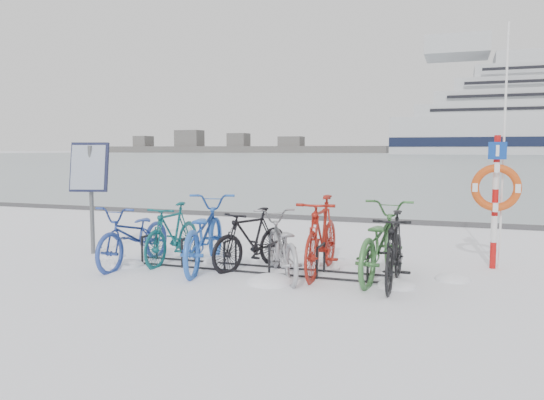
# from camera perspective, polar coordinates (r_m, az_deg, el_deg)

# --- Properties ---
(ground) EXTENTS (900.00, 900.00, 0.00)m
(ground) POSITION_cam_1_polar(r_m,az_deg,el_deg) (8.18, -2.18, -7.51)
(ground) COLOR white
(ground) RESTS_ON ground
(ice_sheet) EXTENTS (400.00, 298.00, 0.02)m
(ice_sheet) POSITION_cam_1_polar(r_m,az_deg,el_deg) (162.45, 18.33, 4.55)
(ice_sheet) COLOR #9DABB2
(ice_sheet) RESTS_ON ground
(quay_edge) EXTENTS (400.00, 0.25, 0.10)m
(quay_edge) POSITION_cam_1_polar(r_m,az_deg,el_deg) (13.75, 6.86, -2.03)
(quay_edge) COLOR #3F3F42
(quay_edge) RESTS_ON ground
(bike_rack) EXTENTS (4.00, 0.48, 0.46)m
(bike_rack) POSITION_cam_1_polar(r_m,az_deg,el_deg) (8.14, -2.19, -6.27)
(bike_rack) COLOR black
(bike_rack) RESTS_ON ground
(info_board) EXTENTS (0.70, 0.42, 1.96)m
(info_board) POSITION_cam_1_polar(r_m,az_deg,el_deg) (9.75, -19.02, 2.67)
(info_board) COLOR #595B5E
(info_board) RESTS_ON ground
(lifebuoy_station) EXTENTS (0.72, 0.22, 3.73)m
(lifebuoy_station) POSITION_cam_1_polar(r_m,az_deg,el_deg) (8.72, 22.98, 1.20)
(lifebuoy_station) COLOR #B60F0E
(lifebuoy_station) RESTS_ON ground
(shoreline) EXTENTS (180.00, 12.00, 9.50)m
(shoreline) POSITION_cam_1_polar(r_m,az_deg,el_deg) (295.17, -5.77, 5.63)
(shoreline) COLOR #515151
(shoreline) RESTS_ON ground
(bike_0) EXTENTS (0.67, 1.92, 1.01)m
(bike_0) POSITION_cam_1_polar(r_m,az_deg,el_deg) (8.76, -14.53, -3.46)
(bike_0) COLOR #273F92
(bike_0) RESTS_ON ground
(bike_1) EXTENTS (0.50, 1.67, 1.00)m
(bike_1) POSITION_cam_1_polar(r_m,az_deg,el_deg) (8.83, -10.66, -3.34)
(bike_1) COLOR #105459
(bike_1) RESTS_ON ground
(bike_2) EXTENTS (1.20, 2.29, 1.14)m
(bike_2) POSITION_cam_1_polar(r_m,az_deg,el_deg) (8.32, -7.37, -3.33)
(bike_2) COLOR blue
(bike_2) RESTS_ON ground
(bike_3) EXTENTS (1.08, 1.65, 0.96)m
(bike_3) POSITION_cam_1_polar(r_m,az_deg,el_deg) (8.25, -2.24, -3.99)
(bike_3) COLOR black
(bike_3) RESTS_ON ground
(bike_4) EXTENTS (1.49, 1.91, 0.97)m
(bike_4) POSITION_cam_1_polar(r_m,az_deg,el_deg) (7.74, 0.98, -4.61)
(bike_4) COLOR gray
(bike_4) RESTS_ON ground
(bike_5) EXTENTS (0.60, 1.99, 1.19)m
(bike_5) POSITION_cam_1_polar(r_m,az_deg,el_deg) (7.89, 5.36, -3.62)
(bike_5) COLOR maroon
(bike_5) RESTS_ON ground
(bike_6) EXTENTS (0.95, 2.18, 1.11)m
(bike_6) POSITION_cam_1_polar(r_m,az_deg,el_deg) (7.80, 11.51, -4.11)
(bike_6) COLOR #386E37
(bike_6) RESTS_ON ground
(bike_7) EXTENTS (0.49, 1.72, 1.03)m
(bike_7) POSITION_cam_1_polar(r_m,az_deg,el_deg) (7.37, 13.01, -4.99)
(bike_7) COLOR black
(bike_7) RESTS_ON ground
(snow_drifts) EXTENTS (5.95, 1.83, 0.23)m
(snow_drifts) POSITION_cam_1_polar(r_m,az_deg,el_deg) (7.93, 0.49, -7.93)
(snow_drifts) COLOR white
(snow_drifts) RESTS_ON ground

